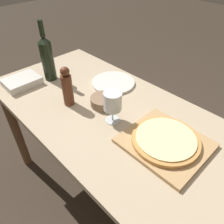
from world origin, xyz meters
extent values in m
plane|color=#382D23|center=(0.00, 0.00, 0.00)|extent=(12.00, 12.00, 0.00)
cube|color=tan|center=(0.00, 0.00, 0.75)|extent=(0.72, 1.74, 0.03)
cylinder|color=brown|center=(-0.30, 0.81, 0.37)|extent=(0.06, 0.06, 0.74)
cylinder|color=brown|center=(0.30, 0.81, 0.37)|extent=(0.06, 0.06, 0.74)
cube|color=tan|center=(0.01, -0.19, 0.78)|extent=(0.31, 0.34, 0.02)
cylinder|color=#C68947|center=(0.01, -0.19, 0.80)|extent=(0.29, 0.29, 0.02)
cylinder|color=beige|center=(0.01, -0.19, 0.81)|extent=(0.25, 0.25, 0.01)
cylinder|color=black|center=(-0.04, 0.62, 0.88)|extent=(0.07, 0.07, 0.23)
cone|color=black|center=(-0.04, 0.62, 1.02)|extent=(0.07, 0.07, 0.03)
cylinder|color=black|center=(-0.04, 0.62, 1.08)|extent=(0.03, 0.03, 0.09)
cylinder|color=#5B2D19|center=(-0.11, 0.33, 0.85)|extent=(0.05, 0.05, 0.17)
sphere|color=#5B2D19|center=(-0.11, 0.33, 0.96)|extent=(0.05, 0.05, 0.05)
cylinder|color=silver|center=(-0.04, 0.07, 0.77)|extent=(0.07, 0.07, 0.00)
cylinder|color=silver|center=(-0.04, 0.07, 0.81)|extent=(0.01, 0.01, 0.07)
cylinder|color=silver|center=(-0.04, 0.07, 0.88)|extent=(0.09, 0.09, 0.09)
cylinder|color=#84664C|center=(0.01, 0.20, 0.79)|extent=(0.13, 0.13, 0.05)
cylinder|color=silver|center=(0.20, 0.31, 0.78)|extent=(0.26, 0.26, 0.01)
cube|color=beige|center=(-0.20, 0.68, 0.79)|extent=(0.20, 0.15, 0.04)
camera|label=1|loc=(-0.59, -0.50, 1.47)|focal=35.00mm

